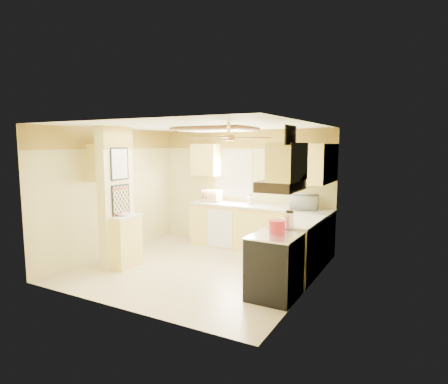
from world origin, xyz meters
The scene contains 34 objects.
floor centered at (0.00, 0.00, 0.00)m, with size 4.00×4.00×0.00m, color beige.
ceiling centered at (0.00, 0.00, 2.50)m, with size 4.00×4.00×0.00m, color white.
wall_back centered at (0.00, 1.90, 1.25)m, with size 4.00×4.00×0.00m, color #DED187.
wall_front centered at (0.00, -1.90, 1.25)m, with size 4.00×4.00×0.00m, color #DED187.
wall_left centered at (-2.00, 0.00, 1.25)m, with size 3.80×3.80×0.00m, color #DED187.
wall_right centered at (2.00, 0.00, 1.25)m, with size 3.80×3.80×0.00m, color #DED187.
wallpaper_border centered at (0.00, 1.88, 2.30)m, with size 4.00×0.02×0.40m, color gold.
partition_column centered at (-1.35, -0.55, 1.25)m, with size 0.20×0.70×2.50m, color #DED187.
partition_ledge centered at (-1.13, -0.55, 0.45)m, with size 0.25×0.55×0.90m, color #F6E576.
ledge_top centered at (-1.13, -0.55, 0.92)m, with size 0.28×0.58×0.04m, color silver.
lower_cabinets_back centered at (0.50, 1.60, 0.45)m, with size 3.00×0.60×0.90m, color #F6E576.
lower_cabinets_right centered at (1.70, 0.60, 0.45)m, with size 0.60×1.40×0.90m, color #F6E576.
countertop_back centered at (0.50, 1.59, 0.92)m, with size 3.04×0.64×0.04m, color silver.
countertop_right centered at (1.69, 0.60, 0.92)m, with size 0.64×1.44×0.04m, color silver.
dishwasher_panel centered at (-0.25, 1.29, 0.43)m, with size 0.58×0.02×0.80m, color white.
window centered at (-0.25, 1.89, 1.55)m, with size 0.92×0.02×1.02m.
upper_cab_back_left centered at (-0.85, 1.72, 1.85)m, with size 0.60×0.35×0.70m, color #F6E576.
upper_cab_back_right centered at (1.55, 1.72, 1.85)m, with size 0.90×0.35×0.70m, color #F6E576.
upper_cab_right centered at (1.82, 1.25, 1.85)m, with size 0.35×1.00×0.70m, color #F6E576.
upper_cab_left_wall centered at (-1.82, -0.25, 1.85)m, with size 0.35×0.75×0.70m, color #F6E576.
upper_cab_over_stove centered at (1.82, -0.55, 1.95)m, with size 0.35×0.76×0.52m, color #F6E576.
stove centered at (1.67, -0.55, 0.46)m, with size 0.68×0.77×0.92m.
range_hood centered at (1.74, -0.55, 1.62)m, with size 0.50×0.76×0.14m, color black.
poster_menu centered at (-1.24, -0.55, 1.85)m, with size 0.02×0.42×0.57m.
poster_nashville centered at (-1.24, -0.55, 1.20)m, with size 0.02×0.42×0.57m.
ceiling_light_panel centered at (0.10, 0.50, 2.46)m, with size 1.35×0.95×0.06m.
ceiling_fan centered at (1.00, -0.70, 2.29)m, with size 1.15×1.15×0.26m.
vent_grate centered at (1.98, -0.90, 2.30)m, with size 0.02×0.40×0.25m, color black.
microwave centered at (1.45, 1.59, 1.09)m, with size 0.53×0.36×0.29m, color white.
bowl centered at (-1.16, -0.60, 0.97)m, with size 0.21×0.21×0.05m, color white.
dutch_oven centered at (1.62, -0.34, 1.00)m, with size 0.26×0.26×0.17m.
kettle centered at (1.71, -0.06, 1.06)m, with size 0.17×0.17×0.26m.
dish_rack centered at (-0.65, 1.62, 1.03)m, with size 0.46×0.36×0.25m.
utensil_crock centered at (0.27, 1.68, 1.02)m, with size 0.12×0.12×0.23m.
Camera 1 is at (3.50, -5.43, 2.18)m, focal length 30.00 mm.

